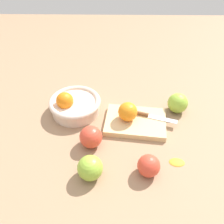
{
  "coord_description": "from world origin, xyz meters",
  "views": [
    {
      "loc": [
        -0.01,
        -0.6,
        0.65
      ],
      "look_at": [
        -0.02,
        0.08,
        0.04
      ],
      "focal_mm": 38.59,
      "sensor_mm": 36.0,
      "label": 1
    }
  ],
  "objects_px": {
    "bowl": "(74,105)",
    "cutting_board": "(135,122)",
    "apple_front_left_2": "(91,137)",
    "apple_back_right": "(178,103)",
    "apple_front_left": "(90,168)",
    "apple_front_right": "(149,166)",
    "orange_on_board": "(128,112)",
    "knife": "(151,116)"
  },
  "relations": [
    {
      "from": "apple_front_left_2",
      "to": "knife",
      "type": "bearing_deg",
      "value": 28.86
    },
    {
      "from": "orange_on_board",
      "to": "apple_front_right",
      "type": "distance_m",
      "value": 0.23
    },
    {
      "from": "orange_on_board",
      "to": "apple_back_right",
      "type": "distance_m",
      "value": 0.22
    },
    {
      "from": "bowl",
      "to": "cutting_board",
      "type": "bearing_deg",
      "value": -15.79
    },
    {
      "from": "apple_front_left_2",
      "to": "cutting_board",
      "type": "bearing_deg",
      "value": 33.3
    },
    {
      "from": "apple_front_left_2",
      "to": "apple_front_right",
      "type": "bearing_deg",
      "value": -31.06
    },
    {
      "from": "apple_back_right",
      "to": "knife",
      "type": "bearing_deg",
      "value": -150.08
    },
    {
      "from": "apple_front_right",
      "to": "apple_front_left_2",
      "type": "relative_size",
      "value": 0.91
    },
    {
      "from": "apple_front_right",
      "to": "apple_back_right",
      "type": "xyz_separation_m",
      "value": [
        0.14,
        0.3,
        0.0
      ]
    },
    {
      "from": "knife",
      "to": "orange_on_board",
      "type": "bearing_deg",
      "value": -172.91
    },
    {
      "from": "apple_front_right",
      "to": "apple_front_left_2",
      "type": "xyz_separation_m",
      "value": [
        -0.19,
        0.11,
        0.0
      ]
    },
    {
      "from": "knife",
      "to": "apple_front_left",
      "type": "distance_m",
      "value": 0.33
    },
    {
      "from": "knife",
      "to": "apple_front_right",
      "type": "xyz_separation_m",
      "value": [
        -0.03,
        -0.23,
        0.01
      ]
    },
    {
      "from": "bowl",
      "to": "apple_front_left_2",
      "type": "xyz_separation_m",
      "value": [
        0.08,
        -0.17,
        0.0
      ]
    },
    {
      "from": "apple_front_left_2",
      "to": "apple_back_right",
      "type": "height_order",
      "value": "apple_back_right"
    },
    {
      "from": "bowl",
      "to": "orange_on_board",
      "type": "distance_m",
      "value": 0.22
    },
    {
      "from": "apple_front_left_2",
      "to": "apple_back_right",
      "type": "relative_size",
      "value": 0.98
    },
    {
      "from": "cutting_board",
      "to": "apple_front_left_2",
      "type": "height_order",
      "value": "apple_front_left_2"
    },
    {
      "from": "knife",
      "to": "apple_front_left_2",
      "type": "distance_m",
      "value": 0.25
    },
    {
      "from": "orange_on_board",
      "to": "knife",
      "type": "distance_m",
      "value": 0.1
    },
    {
      "from": "apple_front_left",
      "to": "knife",
      "type": "bearing_deg",
      "value": 49.4
    },
    {
      "from": "orange_on_board",
      "to": "apple_back_right",
      "type": "bearing_deg",
      "value": 20.4
    },
    {
      "from": "knife",
      "to": "apple_back_right",
      "type": "bearing_deg",
      "value": 29.92
    },
    {
      "from": "orange_on_board",
      "to": "apple_back_right",
      "type": "height_order",
      "value": "orange_on_board"
    },
    {
      "from": "apple_front_right",
      "to": "apple_back_right",
      "type": "distance_m",
      "value": 0.33
    },
    {
      "from": "bowl",
      "to": "apple_front_left",
      "type": "distance_m",
      "value": 0.31
    },
    {
      "from": "apple_front_left_2",
      "to": "apple_back_right",
      "type": "bearing_deg",
      "value": 29.22
    },
    {
      "from": "orange_on_board",
      "to": "apple_front_right",
      "type": "xyz_separation_m",
      "value": [
        0.06,
        -0.22,
        -0.02
      ]
    },
    {
      "from": "bowl",
      "to": "apple_front_left",
      "type": "bearing_deg",
      "value": -73.61
    },
    {
      "from": "apple_front_left_2",
      "to": "orange_on_board",
      "type": "bearing_deg",
      "value": 40.44
    },
    {
      "from": "cutting_board",
      "to": "apple_front_right",
      "type": "bearing_deg",
      "value": -82.96
    },
    {
      "from": "cutting_board",
      "to": "orange_on_board",
      "type": "relative_size",
      "value": 3.16
    },
    {
      "from": "bowl",
      "to": "cutting_board",
      "type": "relative_size",
      "value": 0.9
    },
    {
      "from": "apple_front_left_2",
      "to": "apple_back_right",
      "type": "distance_m",
      "value": 0.38
    },
    {
      "from": "orange_on_board",
      "to": "apple_front_left",
      "type": "distance_m",
      "value": 0.27
    },
    {
      "from": "apple_back_right",
      "to": "cutting_board",
      "type": "bearing_deg",
      "value": -154.94
    },
    {
      "from": "apple_front_left",
      "to": "apple_front_right",
      "type": "bearing_deg",
      "value": 4.35
    },
    {
      "from": "orange_on_board",
      "to": "apple_front_left_2",
      "type": "bearing_deg",
      "value": -139.56
    },
    {
      "from": "knife",
      "to": "apple_back_right",
      "type": "xyz_separation_m",
      "value": [
        0.11,
        0.06,
        0.01
      ]
    },
    {
      "from": "bowl",
      "to": "apple_front_left_2",
      "type": "bearing_deg",
      "value": -65.15
    },
    {
      "from": "orange_on_board",
      "to": "apple_back_right",
      "type": "relative_size",
      "value": 0.9
    },
    {
      "from": "orange_on_board",
      "to": "cutting_board",
      "type": "bearing_deg",
      "value": -8.56
    }
  ]
}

